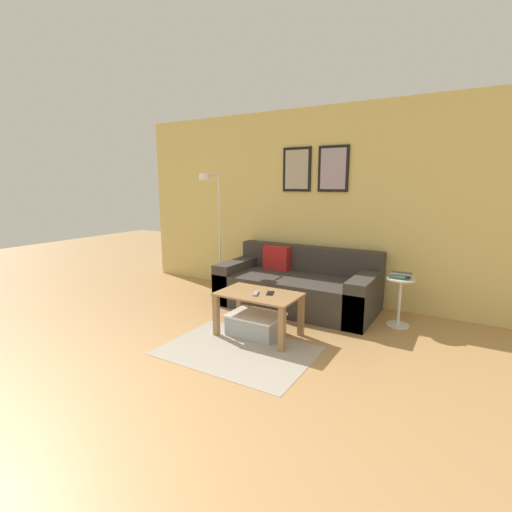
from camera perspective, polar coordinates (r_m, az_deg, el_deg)
ground_plane at (r=2.69m, az=-29.06°, el=-26.11°), size 16.00×16.00×0.00m
wall_back at (r=5.14m, az=8.42°, el=7.77°), size 5.60×0.09×2.55m
area_rug at (r=3.65m, az=-2.81°, el=-14.33°), size 1.41×1.00×0.01m
couch at (r=4.83m, az=6.39°, el=-4.66°), size 1.98×0.96×0.74m
coffee_table at (r=3.87m, az=0.41°, el=-7.13°), size 0.84×0.52×0.46m
storage_bin at (r=3.97m, az=-0.05°, el=-10.42°), size 0.55×0.41×0.22m
floor_lamp at (r=5.43m, az=-6.50°, el=4.98°), size 0.26×0.52×1.71m
side_table at (r=4.43m, az=21.22°, el=-6.00°), size 0.29×0.29×0.55m
book_stack at (r=4.38m, az=21.25°, el=-2.81°), size 0.25×0.20×0.05m
remote_control at (r=3.80m, az=-0.03°, el=-5.78°), size 0.09×0.15×0.02m
cell_phone at (r=3.83m, az=2.20°, el=-5.73°), size 0.11×0.15×0.01m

